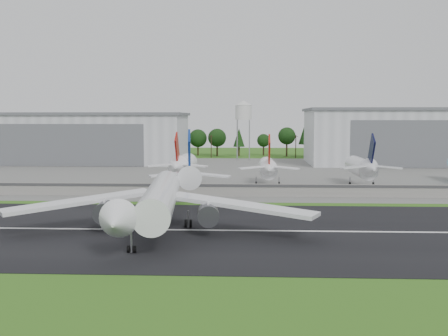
# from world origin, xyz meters

# --- Properties ---
(ground) EXTENTS (600.00, 600.00, 0.00)m
(ground) POSITION_xyz_m (0.00, 0.00, 0.00)
(ground) COLOR #255C15
(ground) RESTS_ON ground
(runway) EXTENTS (320.00, 60.00, 0.10)m
(runway) POSITION_xyz_m (0.00, 10.00, 0.05)
(runway) COLOR black
(runway) RESTS_ON ground
(runway_centerline) EXTENTS (220.00, 1.00, 0.02)m
(runway_centerline) POSITION_xyz_m (0.00, 10.00, 0.11)
(runway_centerline) COLOR white
(runway_centerline) RESTS_ON runway
(apron) EXTENTS (320.00, 150.00, 0.10)m
(apron) POSITION_xyz_m (0.00, 120.00, 0.05)
(apron) COLOR slate
(apron) RESTS_ON ground
(blast_fence) EXTENTS (240.00, 0.61, 3.50)m
(blast_fence) POSITION_xyz_m (0.00, 54.99, 1.81)
(blast_fence) COLOR gray
(blast_fence) RESTS_ON ground
(hangar_west) EXTENTS (97.00, 44.00, 23.20)m
(hangar_west) POSITION_xyz_m (-80.00, 164.92, 11.63)
(hangar_west) COLOR silver
(hangar_west) RESTS_ON ground
(hangar_east) EXTENTS (102.00, 47.00, 25.20)m
(hangar_east) POSITION_xyz_m (75.00, 164.92, 12.63)
(hangar_east) COLOR silver
(hangar_east) RESTS_ON ground
(water_tower) EXTENTS (8.40, 8.40, 29.40)m
(water_tower) POSITION_xyz_m (-5.00, 185.00, 24.55)
(water_tower) COLOR #99999E
(water_tower) RESTS_ON ground
(utility_poles) EXTENTS (230.00, 3.00, 12.00)m
(utility_poles) POSITION_xyz_m (0.00, 200.00, 0.00)
(utility_poles) COLOR black
(utility_poles) RESTS_ON ground
(treeline) EXTENTS (320.00, 16.00, 22.00)m
(treeline) POSITION_xyz_m (0.00, 215.00, 0.00)
(treeline) COLOR black
(treeline) RESTS_ON ground
(main_airliner) EXTENTS (57.03, 59.27, 18.17)m
(main_airliner) POSITION_xyz_m (-17.79, 9.57, 4.89)
(main_airliner) COLOR white
(main_airliner) RESTS_ON runway
(parked_jet_red_a) EXTENTS (7.36, 31.29, 16.94)m
(parked_jet_red_a) POSITION_xyz_m (-21.97, 76.59, 6.41)
(parked_jet_red_a) COLOR white
(parked_jet_red_a) RESTS_ON ground
(parked_jet_red_b) EXTENTS (7.36, 31.29, 16.38)m
(parked_jet_red_b) POSITION_xyz_m (3.95, 76.51, 5.89)
(parked_jet_red_b) COLOR white
(parked_jet_red_b) RESTS_ON ground
(parked_jet_navy) EXTENTS (7.36, 31.29, 16.62)m
(parked_jet_navy) POSITION_xyz_m (32.32, 76.55, 6.12)
(parked_jet_navy) COLOR white
(parked_jet_navy) RESTS_ON ground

